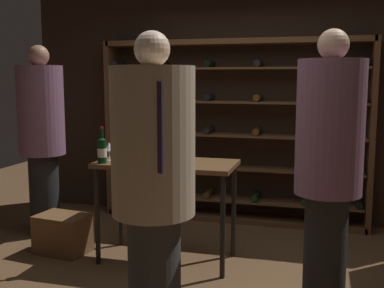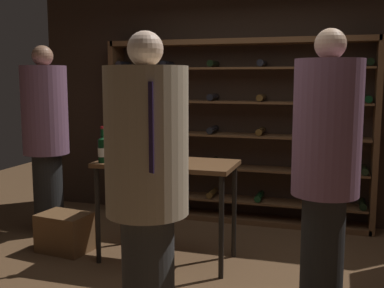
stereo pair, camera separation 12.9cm
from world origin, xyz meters
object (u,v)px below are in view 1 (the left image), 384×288
at_px(person_guest_khaki, 329,160).
at_px(wine_bottle_amber_reserve, 140,146).
at_px(person_host_in_suit, 153,177).
at_px(wine_crate, 63,234).
at_px(tasting_table, 167,173).
at_px(wine_rack, 232,133).
at_px(wine_glass_stemmed_right, 109,147).
at_px(person_bystander_dark_jacket, 42,132).
at_px(wine_bottle_black_capsule, 102,150).

height_order(person_guest_khaki, wine_bottle_amber_reserve, person_guest_khaki).
distance_m(person_host_in_suit, wine_crate, 2.04).
bearing_deg(tasting_table, wine_rack, 76.23).
height_order(wine_rack, tasting_table, wine_rack).
relative_size(tasting_table, person_guest_khaki, 0.62).
height_order(wine_rack, wine_bottle_amber_reserve, wine_rack).
relative_size(person_host_in_suit, wine_glass_stemmed_right, 11.53).
bearing_deg(wine_crate, person_bystander_dark_jacket, 136.05).
bearing_deg(person_bystander_dark_jacket, wine_bottle_black_capsule, -104.67).
bearing_deg(person_guest_khaki, wine_glass_stemmed_right, 32.00).
relative_size(tasting_table, wine_glass_stemmed_right, 7.36).
distance_m(wine_rack, tasting_table, 1.45).
relative_size(wine_bottle_amber_reserve, wine_bottle_black_capsule, 1.13).
bearing_deg(wine_glass_stemmed_right, tasting_table, 10.53).
xyz_separation_m(wine_rack, wine_crate, (-1.37, -1.47, -0.86)).
bearing_deg(person_guest_khaki, person_bystander_dark_jacket, 27.90).
distance_m(person_bystander_dark_jacket, person_guest_khaki, 3.07).
bearing_deg(wine_bottle_amber_reserve, person_bystander_dark_jacket, 163.77).
relative_size(wine_rack, person_guest_khaki, 1.54).
distance_m(wine_rack, wine_bottle_black_capsule, 1.83).
xyz_separation_m(person_guest_khaki, wine_bottle_amber_reserve, (-1.65, 0.62, -0.05)).
bearing_deg(person_bystander_dark_jacket, wine_bottle_amber_reserve, -89.41).
bearing_deg(person_bystander_dark_jacket, wine_glass_stemmed_right, -99.08).
bearing_deg(wine_crate, wine_bottle_black_capsule, -15.17).
height_order(tasting_table, wine_glass_stemmed_right, wine_glass_stemmed_right).
bearing_deg(wine_rack, wine_crate, -132.96).
xyz_separation_m(person_host_in_suit, wine_bottle_amber_reserve, (-0.61, 1.32, -0.02)).
xyz_separation_m(person_bystander_dark_jacket, wine_bottle_amber_reserve, (1.26, -0.37, -0.06)).
distance_m(wine_crate, wine_glass_stemmed_right, 1.00).
height_order(wine_crate, wine_glass_stemmed_right, wine_glass_stemmed_right).
height_order(wine_rack, person_host_in_suit, wine_rack).
bearing_deg(wine_bottle_black_capsule, tasting_table, 22.62).
bearing_deg(wine_crate, person_guest_khaki, -11.90).
distance_m(wine_crate, wine_bottle_amber_reserve, 1.16).
height_order(person_bystander_dark_jacket, wine_bottle_black_capsule, person_bystander_dark_jacket).
relative_size(tasting_table, person_bystander_dark_jacket, 0.62).
height_order(tasting_table, person_host_in_suit, person_host_in_suit).
bearing_deg(wine_bottle_amber_reserve, wine_bottle_black_capsule, -136.67).
bearing_deg(wine_rack, wine_glass_stemmed_right, -119.93).
xyz_separation_m(wine_crate, wine_bottle_amber_reserve, (0.77, 0.11, 0.87)).
relative_size(wine_rack, wine_crate, 6.41).
xyz_separation_m(wine_rack, wine_bottle_black_capsule, (-0.86, -1.61, 0.00)).
bearing_deg(person_host_in_suit, wine_bottle_amber_reserve, 142.37).
xyz_separation_m(wine_rack, wine_bottle_amber_reserve, (-0.60, -1.36, 0.01)).
distance_m(person_bystander_dark_jacket, wine_bottle_amber_reserve, 1.31).
distance_m(person_guest_khaki, wine_crate, 2.64).
height_order(person_host_in_suit, wine_bottle_amber_reserve, person_host_in_suit).
distance_m(wine_bottle_amber_reserve, wine_bottle_black_capsule, 0.36).
distance_m(wine_rack, wine_bottle_amber_reserve, 1.49).
relative_size(person_guest_khaki, wine_glass_stemmed_right, 11.84).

